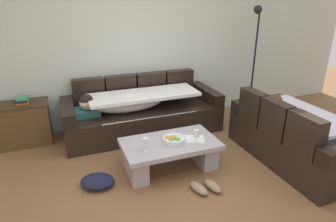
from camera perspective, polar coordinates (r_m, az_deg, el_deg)
The scene contains 14 objects.
ground_plane at distance 3.47m, azimuth 2.76°, elevation -14.86°, with size 14.00×14.00×0.00m, color brown.
back_wall at distance 4.88m, azimuth -7.43°, elevation 13.08°, with size 9.00×0.10×2.70m, color beige.
couch_along_wall at distance 4.65m, azimuth -5.53°, elevation -0.35°, with size 2.45×0.92×0.88m.
couch_near_window at distance 4.18m, azimuth 23.81°, elevation -4.75°, with size 0.92×1.76×0.88m.
coffee_table at distance 3.68m, azimuth 0.39°, elevation -8.09°, with size 1.20×0.68×0.38m.
fruit_bowl at distance 3.57m, azimuth 1.11°, elevation -5.74°, with size 0.28×0.28×0.10m.
wine_glass_near_left at distance 3.36m, azimuth -4.48°, elevation -6.20°, with size 0.07×0.07×0.17m.
wine_glass_near_right at distance 3.56m, azimuth 5.68°, elevation -4.55°, with size 0.07×0.07×0.17m.
open_magazine at distance 3.68m, azimuth 5.03°, elevation -5.56°, with size 0.28×0.21×0.01m, color white.
side_cabinet at distance 4.76m, azimuth -26.60°, elevation -2.25°, with size 0.72×0.44×0.64m.
book_stack_on_cabinet at distance 4.63m, azimuth -26.99°, elevation 1.95°, with size 0.18×0.23×0.09m.
floor_lamp at distance 5.38m, azimuth 16.75°, elevation 10.62°, with size 0.33×0.31×1.95m.
pair_of_shoes at distance 3.41m, azimuth 7.52°, elevation -14.79°, with size 0.35×0.31×0.09m.
crumpled_garment at distance 3.55m, azimuth -13.85°, elevation -13.41°, with size 0.40×0.32×0.12m, color #191933.
Camera 1 is at (-1.16, -2.54, 2.06)m, focal length 30.61 mm.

